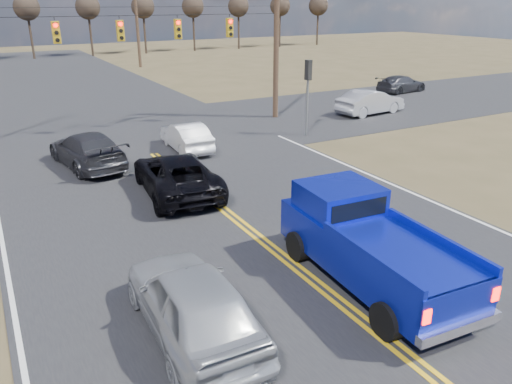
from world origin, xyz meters
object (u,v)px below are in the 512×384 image
silver_suv (192,302)px  black_suv (176,174)px  cross_car_east_far (401,84)px  white_car_queue (186,136)px  cross_car_east_near (370,102)px  dgrey_car_queue (87,150)px  pickup_truck (367,244)px

silver_suv → black_suv: silver_suv is taller
black_suv → cross_car_east_far: black_suv is taller
black_suv → white_car_queue: bearing=-109.1°
white_car_queue → cross_car_east_near: size_ratio=0.87×
silver_suv → black_suv: bearing=-106.6°
silver_suv → cross_car_east_far: 32.62m
white_car_queue → dgrey_car_queue: size_ratio=0.79×
black_suv → cross_car_east_far: size_ratio=1.18×
dgrey_car_queue → cross_car_east_near: bearing=179.2°
silver_suv → white_car_queue: (5.10, 13.30, -0.15)m
black_suv → cross_car_east_far: (22.92, 12.11, -0.08)m
cross_car_east_near → cross_car_east_far: cross_car_east_near is taller
silver_suv → cross_car_east_near: bearing=-138.3°
pickup_truck → cross_car_east_near: (13.50, 15.36, -0.29)m
white_car_queue → cross_car_east_near: bearing=-168.5°
pickup_truck → cross_car_east_far: bearing=47.8°
pickup_truck → cross_car_east_far: size_ratio=1.32×
cross_car_east_near → cross_car_east_far: 8.92m
cross_car_east_near → white_car_queue: bearing=92.9°
white_car_queue → cross_car_east_near: 13.22m
dgrey_car_queue → cross_car_east_far: bearing=-172.2°
black_suv → silver_suv: bearing=77.8°
pickup_truck → cross_car_east_near: size_ratio=1.27×
pickup_truck → cross_car_east_far: pickup_truck is taller
pickup_truck → silver_suv: pickup_truck is taller
dgrey_car_queue → cross_car_east_near: 17.85m
pickup_truck → dgrey_car_queue: pickup_truck is taller
cross_car_east_near → silver_suv: bearing=124.4°
pickup_truck → white_car_queue: pickup_truck is taller
cross_car_east_near → cross_car_east_far: bearing=-62.1°
black_suv → cross_car_east_far: 25.92m
pickup_truck → cross_car_east_near: 20.46m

